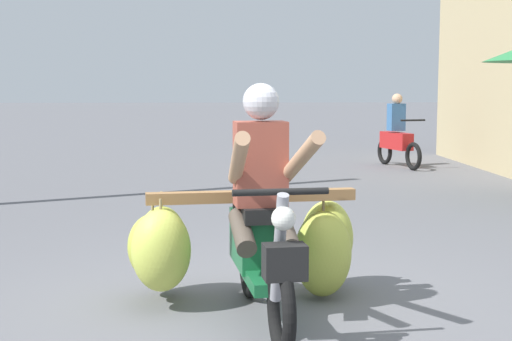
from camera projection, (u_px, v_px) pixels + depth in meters
name	position (u px, v px, depth m)	size (l,w,h in m)	color
ground_plane	(270.00, 313.00, 5.11)	(120.00, 120.00, 0.00)	slate
motorbike_main_loaded	(244.00, 238.00, 5.21)	(1.71, 1.87, 1.58)	black
motorbike_distant_ahead_left	(397.00, 137.00, 14.10)	(0.65, 1.58, 1.40)	black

